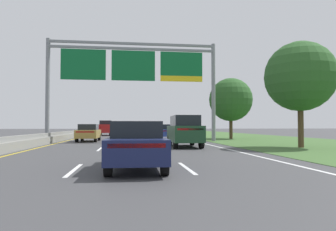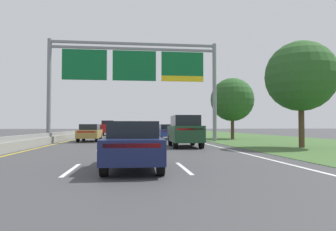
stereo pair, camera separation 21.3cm
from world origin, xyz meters
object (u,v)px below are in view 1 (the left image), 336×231
object	(u,v)px
roadside_tree_near	(300,77)
car_navy_centre_lane_sedan	(136,144)
car_blue_right_lane_sedan	(166,131)
overhead_sign_gantry	(133,70)
roadside_tree_mid	(231,100)
pickup_truck_red	(105,128)
car_gold_left_lane_sedan	(89,132)
car_darkgreen_right_lane_suv	(184,131)
car_black_centre_lane_sedan	(129,131)

from	to	relation	value
roadside_tree_near	car_navy_centre_lane_sedan	bearing A→B (deg)	-142.01
car_blue_right_lane_sedan	overhead_sign_gantry	bearing A→B (deg)	145.10
car_navy_centre_lane_sedan	roadside_tree_mid	world-z (taller)	roadside_tree_mid
roadside_tree_near	roadside_tree_mid	xyz separation A→B (m)	(-0.07, 13.63, -0.38)
overhead_sign_gantry	car_blue_right_lane_sedan	size ratio (longest dim) A/B	3.39
roadside_tree_mid	roadside_tree_near	bearing A→B (deg)	-89.71
roadside_tree_mid	car_blue_right_lane_sedan	bearing A→B (deg)	176.83
roadside_tree_near	pickup_truck_red	bearing A→B (deg)	117.76
car_gold_left_lane_sedan	roadside_tree_near	world-z (taller)	roadside_tree_near
car_gold_left_lane_sedan	car_darkgreen_right_lane_suv	xyz separation A→B (m)	(7.38, -8.35, 0.28)
overhead_sign_gantry	car_blue_right_lane_sedan	xyz separation A→B (m)	(3.53, 5.33, -5.58)
car_darkgreen_right_lane_suv	car_blue_right_lane_sedan	distance (m)	12.27
pickup_truck_red	car_blue_right_lane_sedan	xyz separation A→B (m)	(7.34, -13.56, -0.26)
overhead_sign_gantry	car_darkgreen_right_lane_suv	bearing A→B (deg)	-64.23
pickup_truck_red	car_gold_left_lane_sedan	size ratio (longest dim) A/B	1.23
pickup_truck_red	car_blue_right_lane_sedan	bearing A→B (deg)	-151.18
car_navy_centre_lane_sedan	roadside_tree_near	distance (m)	14.31
pickup_truck_red	car_gold_left_lane_sedan	distance (m)	17.48
car_blue_right_lane_sedan	car_black_centre_lane_sedan	bearing A→B (deg)	78.87
car_black_centre_lane_sedan	roadside_tree_near	world-z (taller)	roadside_tree_near
car_gold_left_lane_sedan	car_blue_right_lane_sedan	world-z (taller)	same
overhead_sign_gantry	pickup_truck_red	world-z (taller)	overhead_sign_gantry
roadside_tree_near	overhead_sign_gantry	bearing A→B (deg)	140.96
pickup_truck_red	car_darkgreen_right_lane_suv	size ratio (longest dim) A/B	1.14
overhead_sign_gantry	car_darkgreen_right_lane_suv	size ratio (longest dim) A/B	3.18
car_blue_right_lane_sedan	car_black_centre_lane_sedan	size ratio (longest dim) A/B	1.00
car_navy_centre_lane_sedan	car_black_centre_lane_sedan	world-z (taller)	same
roadside_tree_near	car_black_centre_lane_sedan	bearing A→B (deg)	127.04
car_navy_centre_lane_sedan	car_gold_left_lane_sedan	bearing A→B (deg)	12.97
car_navy_centre_lane_sedan	roadside_tree_mid	distance (m)	24.85
car_darkgreen_right_lane_suv	car_black_centre_lane_sedan	world-z (taller)	car_darkgreen_right_lane_suv
car_gold_left_lane_sedan	roadside_tree_mid	size ratio (longest dim) A/B	0.67
car_gold_left_lane_sedan	roadside_tree_mid	world-z (taller)	roadside_tree_mid
pickup_truck_red	overhead_sign_gantry	bearing A→B (deg)	-168.20
pickup_truck_red	car_blue_right_lane_sedan	world-z (taller)	pickup_truck_red
overhead_sign_gantry	pickup_truck_red	size ratio (longest dim) A/B	2.78
overhead_sign_gantry	car_navy_centre_lane_sedan	world-z (taller)	overhead_sign_gantry
roadside_tree_near	roadside_tree_mid	distance (m)	13.63
pickup_truck_red	roadside_tree_near	world-z (taller)	roadside_tree_near
car_gold_left_lane_sedan	roadside_tree_near	distance (m)	18.29
car_navy_centre_lane_sedan	roadside_tree_near	world-z (taller)	roadside_tree_near
car_black_centre_lane_sedan	car_blue_right_lane_sedan	bearing A→B (deg)	-98.69
car_black_centre_lane_sedan	roadside_tree_mid	bearing A→B (deg)	-94.45
overhead_sign_gantry	car_blue_right_lane_sedan	bearing A→B (deg)	56.46
car_blue_right_lane_sedan	car_black_centre_lane_sedan	xyz separation A→B (m)	(-3.90, 0.67, 0.00)
roadside_tree_mid	car_gold_left_lane_sedan	bearing A→B (deg)	-166.52
car_black_centre_lane_sedan	roadside_tree_mid	xyz separation A→B (m)	(11.02, -1.07, 3.45)
car_darkgreen_right_lane_suv	pickup_truck_red	bearing A→B (deg)	16.73
car_gold_left_lane_sedan	car_black_centre_lane_sedan	distance (m)	5.87
car_navy_centre_lane_sedan	overhead_sign_gantry	bearing A→B (deg)	0.67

